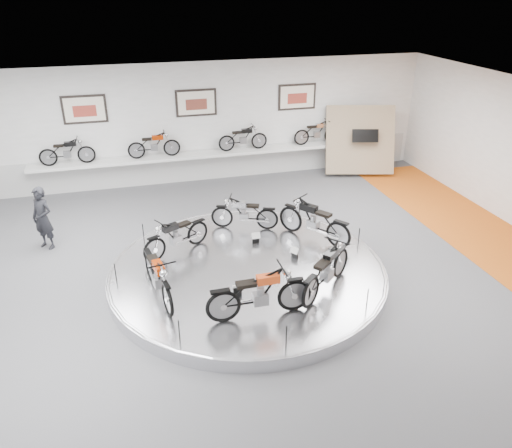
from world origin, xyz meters
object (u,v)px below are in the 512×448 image
object	(u,v)px
bike_d	(158,276)
bike_e	(259,293)
shelf	(200,155)
bike_b	(244,213)
bike_f	(327,270)
display_platform	(248,273)
bike_c	(176,235)
visitor	(43,218)
bike_a	(314,220)

from	to	relation	value
bike_d	bike_e	distance (m)	2.21
shelf	bike_d	distance (m)	7.37
bike_d	bike_e	world-z (taller)	bike_e
bike_b	bike_f	xyz separation A→B (m)	(0.94, -3.37, 0.07)
display_platform	bike_f	world-z (taller)	bike_f
shelf	bike_c	size ratio (longest dim) A/B	6.91
bike_b	bike_d	size ratio (longest dim) A/B	0.88
shelf	bike_b	bearing A→B (deg)	-84.37
display_platform	bike_e	size ratio (longest dim) A/B	3.52
bike_b	bike_f	bearing A→B (deg)	127.22
bike_e	visitor	bearing A→B (deg)	133.17
display_platform	bike_a	size ratio (longest dim) A/B	3.52
bike_c	bike_d	xyz separation A→B (m)	(-0.61, -1.80, 0.04)
shelf	bike_f	bearing A→B (deg)	-79.99
bike_a	visitor	distance (m)	6.94
bike_f	display_platform	bearing A→B (deg)	93.84
bike_c	bike_e	xyz separation A→B (m)	(1.24, -3.01, 0.07)
bike_c	bike_f	xyz separation A→B (m)	(2.85, -2.52, 0.05)
display_platform	bike_a	bearing A→B (deg)	24.72
shelf	bike_e	bearing A→B (deg)	-91.65
bike_b	bike_e	xyz separation A→B (m)	(-0.67, -3.86, 0.08)
bike_a	bike_d	size ratio (longest dim) A/B	1.04
bike_b	visitor	world-z (taller)	visitor
shelf	bike_c	xyz separation A→B (m)	(-1.48, -5.26, -0.23)
display_platform	bike_d	xyz separation A→B (m)	(-2.09, -0.66, 0.66)
bike_f	visitor	bearing A→B (deg)	103.87
display_platform	bike_f	bearing A→B (deg)	-45.15
bike_a	bike_e	size ratio (longest dim) A/B	1.00
display_platform	shelf	world-z (taller)	shelf
shelf	bike_e	distance (m)	8.27
shelf	bike_a	world-z (taller)	bike_a
display_platform	bike_c	size ratio (longest dim) A/B	4.02
bike_d	display_platform	bearing A→B (deg)	97.85
display_platform	bike_e	distance (m)	2.01
bike_a	bike_c	xyz separation A→B (m)	(-3.47, 0.23, -0.07)
bike_d	bike_f	size ratio (longest dim) A/B	0.99
bike_b	bike_c	xyz separation A→B (m)	(-1.92, -0.85, 0.02)
bike_e	bike_c	bearing A→B (deg)	112.52
display_platform	visitor	xyz separation A→B (m)	(-4.67, 2.87, 0.68)
shelf	visitor	bearing A→B (deg)	-142.91
bike_f	visitor	world-z (taller)	visitor
shelf	bike_b	world-z (taller)	bike_b
visitor	bike_e	bearing A→B (deg)	-7.65
bike_a	bike_b	bearing A→B (deg)	19.58
shelf	bike_d	world-z (taller)	bike_d
visitor	bike_d	bearing A→B (deg)	-14.56
bike_a	bike_f	bearing A→B (deg)	129.53
bike_a	bike_c	world-z (taller)	bike_a
bike_b	bike_f	size ratio (longest dim) A/B	0.87
bike_b	visitor	distance (m)	5.18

